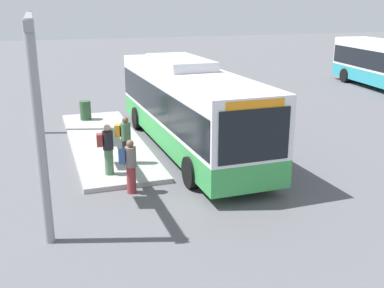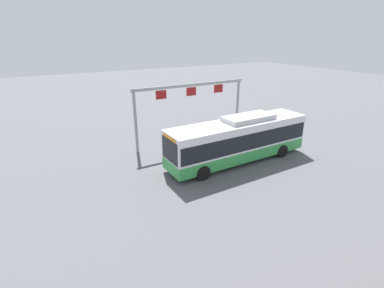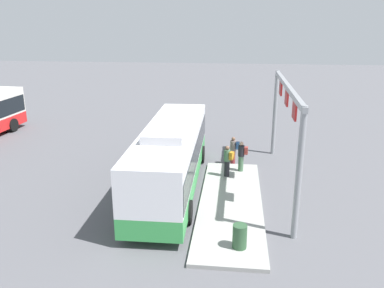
{
  "view_description": "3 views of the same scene",
  "coord_description": "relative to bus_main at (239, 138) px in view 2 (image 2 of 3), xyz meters",
  "views": [
    {
      "loc": [
        16.43,
        -5.35,
        5.5
      ],
      "look_at": [
        3.39,
        -0.94,
        1.25
      ],
      "focal_mm": 42.77,
      "sensor_mm": 36.0,
      "label": 1
    },
    {
      "loc": [
        12.75,
        15.31,
        9.07
      ],
      "look_at": [
        2.98,
        -1.75,
        1.36
      ],
      "focal_mm": 26.34,
      "sensor_mm": 36.0,
      "label": 2
    },
    {
      "loc": [
        -17.99,
        -3.06,
        8.04
      ],
      "look_at": [
        3.26,
        -0.65,
        1.31
      ],
      "focal_mm": 36.95,
      "sensor_mm": 36.0,
      "label": 3
    }
  ],
  "objects": [
    {
      "name": "ground_plane",
      "position": [
        0.01,
        0.0,
        -1.81
      ],
      "size": [
        120.0,
        120.0,
        0.0
      ],
      "primitive_type": "plane",
      "color": "#56565B"
    },
    {
      "name": "platform_curb",
      "position": [
        -1.59,
        -2.97,
        -1.73
      ],
      "size": [
        10.0,
        2.8,
        0.16
      ],
      "primitive_type": "cube",
      "color": "#9E9E99",
      "rests_on": "ground"
    },
    {
      "name": "bus_main",
      "position": [
        0.0,
        0.0,
        0.0
      ],
      "size": [
        11.43,
        2.82,
        3.46
      ],
      "rotation": [
        0.0,
        0.0,
        0.01
      ],
      "color": "green",
      "rests_on": "ground"
    },
    {
      "name": "person_boarding",
      "position": [
        3.72,
        -3.01,
        -0.92
      ],
      "size": [
        0.38,
        0.55,
        1.67
      ],
      "rotation": [
        0.0,
        0.0,
        1.45
      ],
      "color": "maroon",
      "rests_on": "ground"
    },
    {
      "name": "person_waiting_near",
      "position": [
        1.5,
        -2.72,
        -0.76
      ],
      "size": [
        0.51,
        0.6,
        1.67
      ],
      "rotation": [
        0.0,
        0.0,
        1.11
      ],
      "color": "black",
      "rests_on": "platform_curb"
    },
    {
      "name": "person_waiting_mid",
      "position": [
        2.35,
        -3.45,
        -0.76
      ],
      "size": [
        0.37,
        0.55,
        1.67
      ],
      "rotation": [
        0.0,
        0.0,
        1.48
      ],
      "color": "#476B4C",
      "rests_on": "platform_curb"
    },
    {
      "name": "platform_sign_gantry",
      "position": [
        0.95,
        -5.44,
        2.0
      ],
      "size": [
        10.55,
        0.24,
        5.2
      ],
      "color": "gray",
      "rests_on": "ground"
    },
    {
      "name": "trash_bin",
      "position": [
        -5.33,
        -3.35,
        -1.2
      ],
      "size": [
        0.52,
        0.52,
        0.9
      ],
      "primitive_type": "cylinder",
      "color": "#2D5133",
      "rests_on": "platform_curb"
    }
  ]
}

